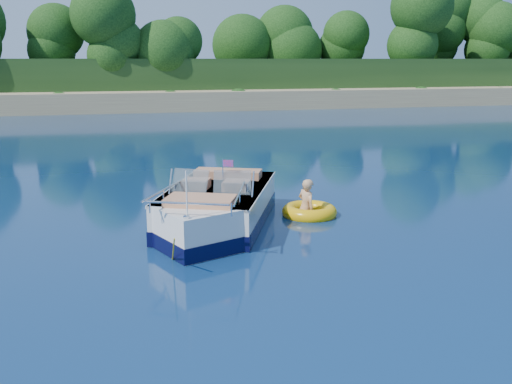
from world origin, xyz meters
TOP-DOWN VIEW (x-y plane):
  - ground at (0.00, 0.00)m, footprint 160.00×160.00m
  - shoreline at (0.00, 63.77)m, footprint 170.00×59.00m
  - treeline at (0.04, 41.01)m, footprint 150.00×7.12m
  - motorboat at (-1.07, 3.31)m, footprint 3.78×5.93m
  - tow_tube at (1.49, 3.81)m, footprint 1.47×1.47m
  - boy at (1.35, 3.76)m, footprint 0.66×0.92m

SIDE VIEW (x-z plane):
  - ground at x=0.00m, z-range 0.00..0.00m
  - boy at x=1.35m, z-range -0.82..0.82m
  - tow_tube at x=1.49m, z-range -0.09..0.29m
  - motorboat at x=-1.07m, z-range -0.64..1.46m
  - shoreline at x=0.00m, z-range -2.02..3.98m
  - treeline at x=0.04m, z-range 1.45..9.64m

